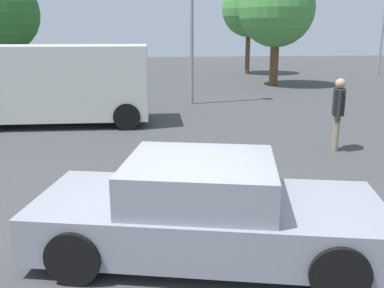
{
  "coord_description": "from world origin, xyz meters",
  "views": [
    {
      "loc": [
        -0.32,
        -4.66,
        2.76
      ],
      "look_at": [
        0.35,
        2.14,
        0.9
      ],
      "focal_mm": 39.46,
      "sensor_mm": 36.0,
      "label": 1
    }
  ],
  "objects_px": {
    "sedan_foreground": "(206,211)",
    "pedestrian": "(338,108)",
    "dog": "(221,160)",
    "van_white": "(59,82)"
  },
  "relations": [
    {
      "from": "sedan_foreground",
      "to": "pedestrian",
      "type": "height_order",
      "value": "pedestrian"
    },
    {
      "from": "sedan_foreground",
      "to": "van_white",
      "type": "distance_m",
      "value": 8.71
    },
    {
      "from": "sedan_foreground",
      "to": "van_white",
      "type": "height_order",
      "value": "van_white"
    },
    {
      "from": "dog",
      "to": "van_white",
      "type": "distance_m",
      "value": 6.44
    },
    {
      "from": "sedan_foreground",
      "to": "pedestrian",
      "type": "relative_size",
      "value": 2.68
    },
    {
      "from": "sedan_foreground",
      "to": "dog",
      "type": "bearing_deg",
      "value": 88.91
    },
    {
      "from": "sedan_foreground",
      "to": "dog",
      "type": "xyz_separation_m",
      "value": [
        0.72,
        3.11,
        -0.33
      ]
    },
    {
      "from": "sedan_foreground",
      "to": "pedestrian",
      "type": "distance_m",
      "value": 5.75
    },
    {
      "from": "van_white",
      "to": "pedestrian",
      "type": "distance_m",
      "value": 7.87
    },
    {
      "from": "sedan_foreground",
      "to": "van_white",
      "type": "relative_size",
      "value": 0.86
    }
  ]
}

